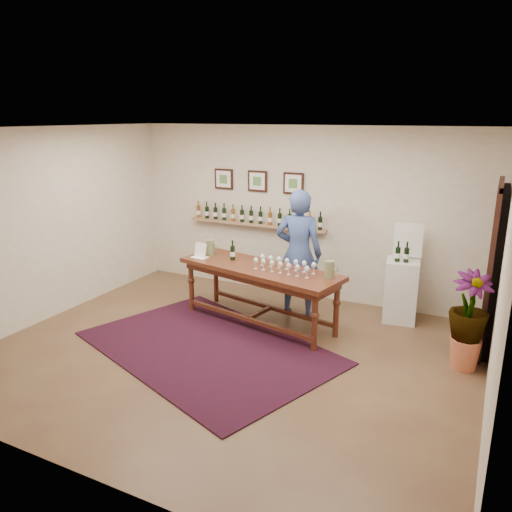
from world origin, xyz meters
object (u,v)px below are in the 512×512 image
at_px(display_pedestal, 401,291).
at_px(potted_plant, 468,321).
at_px(tasting_table, 259,275).
at_px(person, 299,254).

height_order(display_pedestal, potted_plant, potted_plant).
bearing_deg(tasting_table, potted_plant, 9.54).
distance_m(display_pedestal, potted_plant, 1.52).
distance_m(display_pedestal, person, 1.60).
bearing_deg(person, display_pedestal, -171.03).
bearing_deg(display_pedestal, person, -162.60).
xyz_separation_m(potted_plant, person, (-2.43, 0.69, 0.35)).
height_order(tasting_table, person, person).
distance_m(tasting_table, potted_plant, 2.80).
xyz_separation_m(display_pedestal, potted_plant, (0.98, -1.15, 0.15)).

